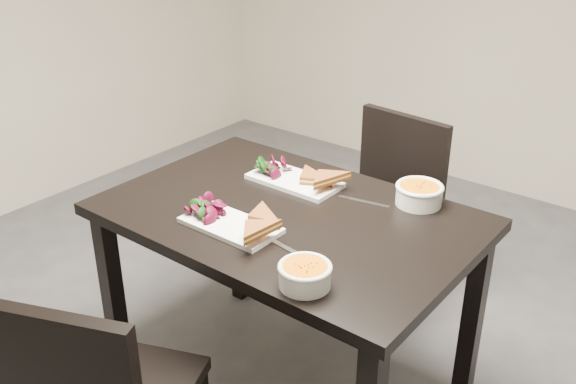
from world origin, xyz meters
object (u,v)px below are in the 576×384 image
Objects in this scene: plate_near at (231,225)px; soup_bowl_far at (419,193)px; soup_bowl_near at (305,274)px; chair_far at (385,203)px; plate_far at (294,181)px; table at (288,237)px.

plate_near is 0.64m from soup_bowl_far.
plate_near is at bearing 163.17° from soup_bowl_near.
chair_far reaches higher than soup_bowl_near.
soup_bowl_near is (0.34, -1.03, 0.30)m from chair_far.
plate_near is at bearing -83.43° from plate_far.
table is 0.46m from soup_bowl_far.
plate_near reaches higher than table.
soup_bowl_near reaches higher than plate_far.
soup_bowl_far is (0.43, 0.12, 0.03)m from plate_far.
plate_near is 2.17× the size of soup_bowl_near.
chair_far is at bearing 81.46° from plate_far.
chair_far is 0.60m from plate_far.
plate_far is 0.45m from soup_bowl_far.
soup_bowl_far is at bearing 16.05° from plate_far.
plate_near is at bearing -110.34° from table.
chair_far is at bearing 130.49° from soup_bowl_far.
chair_far is (-0.04, 0.72, -0.17)m from table.
soup_bowl_far reaches higher than soup_bowl_near.
plate_far is (-0.08, -0.53, 0.27)m from chair_far.
chair_far is 1.12m from soup_bowl_near.
plate_far reaches higher than table.
soup_bowl_far is at bearing -44.04° from chair_far.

